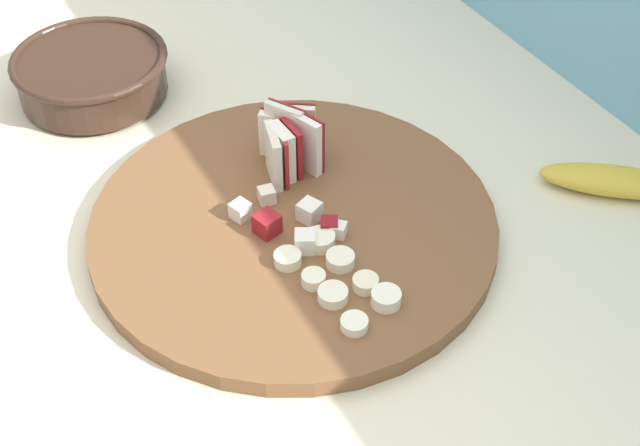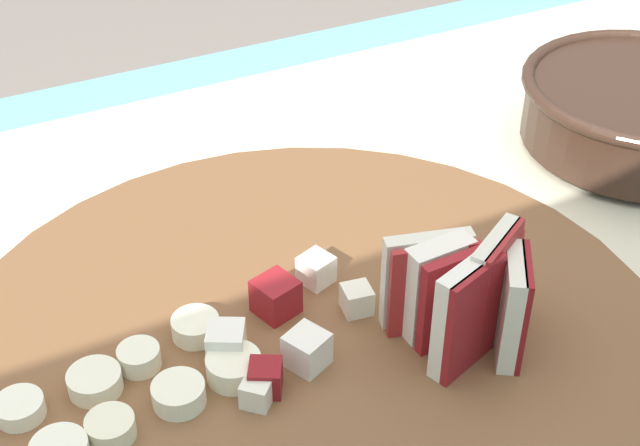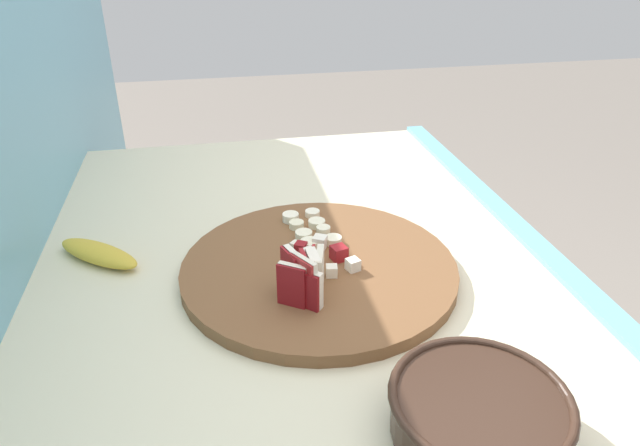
% 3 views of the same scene
% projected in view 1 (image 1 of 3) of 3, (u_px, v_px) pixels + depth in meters
% --- Properties ---
extents(tiled_countertop, '(1.29, 0.81, 0.92)m').
position_uv_depth(tiled_countertop, '(301.00, 445.00, 1.25)').
color(tiled_countertop, beige).
rests_on(tiled_countertop, ground).
extents(tile_backsplash, '(2.40, 0.04, 1.49)m').
position_uv_depth(tile_backsplash, '(578.00, 192.00, 1.20)').
color(tile_backsplash, '#6BADC6').
rests_on(tile_backsplash, ground).
extents(cutting_board, '(0.41, 0.41, 0.02)m').
position_uv_depth(cutting_board, '(293.00, 225.00, 0.90)').
color(cutting_board, brown).
rests_on(cutting_board, tiled_countertop).
extents(apple_wedge_fan, '(0.08, 0.07, 0.07)m').
position_uv_depth(apple_wedge_fan, '(288.00, 141.00, 0.94)').
color(apple_wedge_fan, '#A32323').
rests_on(apple_wedge_fan, cutting_board).
extents(apple_dice_pile, '(0.10, 0.09, 0.02)m').
position_uv_depth(apple_dice_pile, '(290.00, 221.00, 0.88)').
color(apple_dice_pile, maroon).
rests_on(apple_dice_pile, cutting_board).
extents(banana_slice_rows, '(0.13, 0.08, 0.01)m').
position_uv_depth(banana_slice_rows, '(337.00, 276.00, 0.83)').
color(banana_slice_rows, '#F4EAC6').
rests_on(banana_slice_rows, cutting_board).
extents(ceramic_bowl, '(0.19, 0.19, 0.06)m').
position_uv_depth(ceramic_bowl, '(91.00, 73.00, 1.07)').
color(ceramic_bowl, '#382319').
rests_on(ceramic_bowl, tiled_countertop).
extents(banana_peel, '(0.14, 0.15, 0.03)m').
position_uv_depth(banana_peel, '(614.00, 181.00, 0.95)').
color(banana_peel, gold).
rests_on(banana_peel, tiled_countertop).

